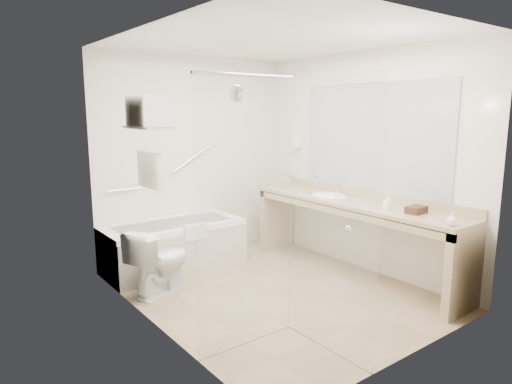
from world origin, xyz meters
TOP-DOWN VIEW (x-y plane):
  - floor at (0.00, 0.00)m, footprint 3.20×3.20m
  - ceiling at (0.00, 0.00)m, footprint 2.60×3.20m
  - wall_back at (0.00, 1.60)m, footprint 2.60×0.10m
  - wall_front at (0.00, -1.60)m, footprint 2.60×0.10m
  - wall_left at (-1.30, 0.00)m, footprint 0.10×3.20m
  - wall_right at (1.30, 0.00)m, footprint 0.10×3.20m
  - bathtub at (-0.50, 1.24)m, footprint 1.60×0.73m
  - grab_bar_short at (-0.95, 1.56)m, footprint 0.40×0.03m
  - grab_bar_long at (-0.05, 1.56)m, footprint 0.53×0.03m
  - shower_enclosure at (-0.63, -0.93)m, footprint 0.96×0.91m
  - towel_shelf at (-1.17, 0.35)m, footprint 0.24×0.55m
  - vanity_counter at (1.02, -0.15)m, footprint 0.55×2.70m
  - sink at (1.05, 0.25)m, footprint 0.40×0.52m
  - faucet at (1.20, 0.25)m, footprint 0.03×0.03m
  - mirror at (1.29, -0.15)m, footprint 0.02×2.00m
  - hairdryer_unit at (1.25, 1.05)m, footprint 0.08×0.10m
  - toilet at (-0.95, 0.67)m, footprint 0.77×0.59m
  - amenity_basket at (1.05, -0.92)m, footprint 0.21×0.15m
  - soap_bottle_a at (0.97, -0.64)m, footprint 0.09×0.16m
  - soap_bottle_b at (0.87, -1.40)m, footprint 0.11×0.13m
  - water_bottle_left at (0.93, 0.84)m, footprint 0.06×0.06m
  - water_bottle_mid at (1.07, 0.48)m, footprint 0.06×0.06m
  - water_bottle_right at (1.07, 1.05)m, footprint 0.06×0.06m
  - drinking_glass_near at (0.96, 1.01)m, footprint 0.10×0.10m
  - drinking_glass_far at (1.00, 0.08)m, footprint 0.10×0.10m

SIDE VIEW (x-z plane):
  - floor at x=0.00m, z-range 0.00..0.00m
  - bathtub at x=-0.50m, z-range -0.02..0.57m
  - toilet at x=-0.95m, z-range 0.00..0.67m
  - vanity_counter at x=1.02m, z-range 0.17..1.12m
  - sink at x=1.05m, z-range 0.75..0.89m
  - amenity_basket at x=1.05m, z-range 0.85..0.92m
  - soap_bottle_a at x=0.97m, z-range 0.85..0.92m
  - soap_bottle_b at x=0.87m, z-range 0.85..0.94m
  - drinking_glass_far at x=1.00m, z-range 0.85..0.95m
  - drinking_glass_near at x=0.96m, z-range 0.85..0.95m
  - faucet at x=1.20m, z-range 0.86..1.00m
  - water_bottle_left at x=0.93m, z-range 0.84..1.02m
  - water_bottle_right at x=1.07m, z-range 0.84..1.04m
  - water_bottle_mid at x=1.07m, z-range 0.84..1.04m
  - grab_bar_short at x=-0.95m, z-range 0.93..0.96m
  - shower_enclosure at x=-0.63m, z-range 0.01..2.12m
  - wall_back at x=0.00m, z-range 0.00..2.50m
  - wall_front at x=0.00m, z-range 0.00..2.50m
  - wall_left at x=-1.30m, z-range 0.00..2.50m
  - wall_right at x=1.30m, z-range 0.00..2.50m
  - grab_bar_long at x=-0.05m, z-range 1.09..1.41m
  - hairdryer_unit at x=1.25m, z-range 1.36..1.54m
  - mirror at x=1.29m, z-range 0.95..2.15m
  - towel_shelf at x=-1.17m, z-range 1.35..2.16m
  - ceiling at x=0.00m, z-range 2.45..2.55m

